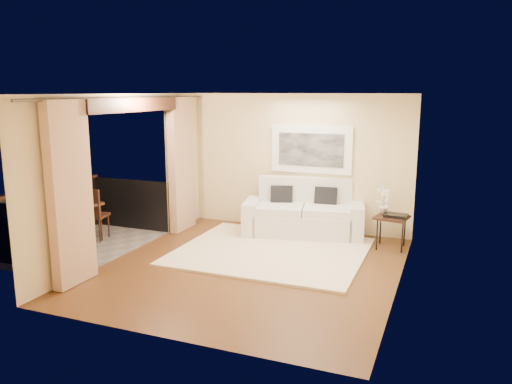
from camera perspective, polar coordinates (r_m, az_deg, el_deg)
The scene contains 18 objects.
floor at distance 7.99m, azimuth -0.57°, elevation -8.60°, with size 5.00×5.00×0.00m, color brown.
room_shell at distance 8.55m, azimuth -14.14°, elevation 9.63°, with size 5.00×6.40×5.00m.
balcony at distance 9.63m, azimuth -19.18°, elevation -4.65°, with size 1.81×2.60×1.17m.
curtains at distance 8.65m, azimuth -13.65°, elevation 1.78°, with size 0.16×4.80×2.64m.
artwork at distance 9.83m, azimuth 6.31°, elevation 4.83°, with size 1.62×0.07×0.92m.
rug at distance 8.69m, azimuth 1.75°, elevation -6.79°, with size 3.14×2.73×0.04m, color #FAECC9.
sofa at distance 9.71m, azimuth 5.48°, elevation -2.66°, with size 2.41×1.41×1.08m.
side_table at distance 9.11m, azimuth 15.25°, elevation -3.05°, with size 0.63×0.63×0.58m.
tray at distance 9.07m, azimuth 15.70°, elevation -2.60°, with size 0.38×0.28×0.05m, color black.
orchid at distance 9.18m, azimuth 14.41°, elevation -0.87°, with size 0.27×0.18×0.51m, color white.
bistro_table at distance 9.61m, azimuth -19.56°, elevation -1.70°, with size 0.74×0.74×0.75m.
balcony_chair_far at distance 9.69m, azimuth -18.27°, elevation -2.04°, with size 0.50×0.51×1.00m.
balcony_chair_near at distance 9.06m, azimuth -21.38°, elevation -3.70°, with size 0.40×0.40×0.86m.
ice_bucket at distance 9.72m, azimuth -20.15°, elevation -0.50°, with size 0.18×0.18×0.20m, color silver.
candle at distance 9.71m, azimuth -18.85°, elevation -0.82°, with size 0.06×0.06×0.07m, color red.
vase at distance 9.44m, azimuth -20.42°, elevation -0.92°, with size 0.04×0.04×0.18m, color white.
glass_a at distance 9.41m, azimuth -19.09°, elevation -1.04°, with size 0.06×0.06×0.12m, color silver.
glass_b at distance 9.44m, azimuth -18.66°, elevation -0.98°, with size 0.06×0.06×0.12m, color silver.
Camera 1 is at (2.84, -6.95, 2.74)m, focal length 35.00 mm.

